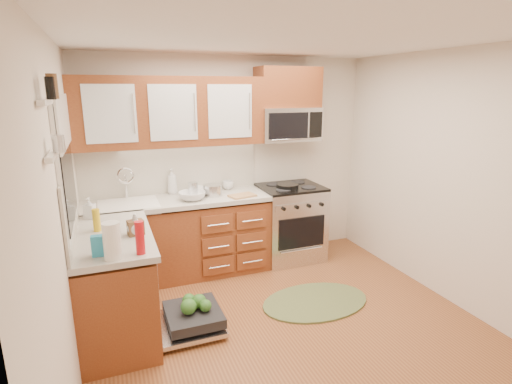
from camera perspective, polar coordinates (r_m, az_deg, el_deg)
name	(u,v)px	position (r m, az deg, el deg)	size (l,w,h in m)	color
floor	(289,328)	(3.87, 4.80, -18.76)	(3.50, 3.50, 0.00)	brown
ceiling	(296,37)	(3.25, 5.80, 21.17)	(3.50, 3.50, 0.00)	white
wall_back	(230,161)	(4.94, -3.70, 4.39)	(3.50, 0.04, 2.50)	silver
wall_front	(468,294)	(2.03, 27.98, -12.70)	(3.50, 0.04, 2.50)	silver
wall_left	(62,220)	(3.04, -25.94, -3.62)	(0.04, 3.50, 2.50)	silver
wall_right	(452,180)	(4.39, 26.24, 1.61)	(0.04, 3.50, 2.50)	silver
base_cabinet_back	(179,240)	(4.72, -10.92, -6.77)	(2.05, 0.60, 0.85)	maroon
base_cabinet_left	(116,287)	(3.82, -19.36, -12.70)	(0.60, 1.25, 0.85)	maroon
countertop_back	(177,201)	(4.56, -11.18, -1.24)	(2.07, 0.64, 0.05)	beige
countertop_left	(112,236)	(3.63, -19.83, -5.99)	(0.64, 1.27, 0.05)	beige
backsplash_back	(171,169)	(4.77, -11.99, 3.25)	(2.05, 0.02, 0.57)	beige
backsplash_left	(70,205)	(3.55, -25.00, -1.70)	(0.02, 1.25, 0.57)	beige
upper_cabinets	(171,112)	(4.53, -12.10, 11.14)	(2.05, 0.35, 0.75)	maroon
cabinet_over_mw	(288,87)	(4.95, 4.55, 14.69)	(0.76, 0.35, 0.47)	maroon
range	(290,222)	(5.09, 4.88, -4.35)	(0.76, 0.64, 0.95)	silver
microwave	(288,124)	(4.94, 4.58, 9.64)	(0.76, 0.38, 0.40)	silver
sink	(129,215)	(4.52, -17.65, -3.14)	(0.62, 0.50, 0.26)	white
dishwasher	(189,320)	(3.83, -9.53, -17.55)	(0.70, 0.60, 0.20)	silver
window	(65,164)	(3.46, -25.63, 3.60)	(0.03, 1.05, 1.05)	white
window_blind	(63,121)	(3.42, -25.82, 9.08)	(0.02, 0.96, 0.40)	white
shelf_upper	(45,102)	(2.56, -27.88, 11.30)	(0.04, 0.40, 0.03)	white
shelf_lower	(52,155)	(2.59, -27.09, 4.69)	(0.04, 0.40, 0.03)	white
rug	(315,302)	(4.27, 8.47, -15.23)	(1.13, 0.73, 0.02)	#5F6D3E
skillet	(287,186)	(4.85, 4.51, 0.85)	(0.27, 0.27, 0.05)	black
stock_pot	(212,190)	(4.60, -6.25, 0.25)	(0.22, 0.22, 0.13)	silver
cutting_board	(242,196)	(4.56, -1.97, -0.52)	(0.29, 0.19, 0.02)	#AD854F
canister	(193,190)	(4.57, -8.96, 0.32)	(0.11, 0.11, 0.17)	silver
paper_towel_roll	(112,241)	(3.07, -19.88, -6.57)	(0.13, 0.13, 0.27)	white
mustard_bottle	(96,220)	(3.71, -21.83, -3.76)	(0.06, 0.06, 0.20)	gold
red_bottle	(140,238)	(3.09, -16.26, -6.29)	(0.07, 0.07, 0.25)	red
wooden_box	(136,227)	(3.52, -16.81, -4.87)	(0.13, 0.09, 0.13)	brown
blue_carton	(99,246)	(3.17, -21.57, -7.15)	(0.10, 0.06, 0.16)	#2893BE
bowl_a	(205,190)	(4.77, -7.33, 0.35)	(0.29, 0.29, 0.07)	#999999
bowl_b	(192,196)	(4.46, -9.10, -0.55)	(0.30, 0.30, 0.09)	#999999
cup	(228,185)	(4.88, -4.03, 1.01)	(0.14, 0.14, 0.11)	#999999
soap_bottle_a	(172,181)	(4.75, -11.91, 1.51)	(0.11, 0.12, 0.30)	#999999
soap_bottle_b	(89,208)	(4.09, -22.70, -2.11)	(0.09, 0.09, 0.20)	#999999
soap_bottle_c	(135,224)	(3.51, -16.85, -4.44)	(0.14, 0.14, 0.18)	#999999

